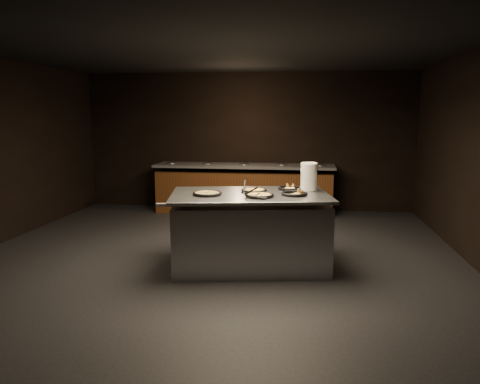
% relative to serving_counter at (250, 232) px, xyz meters
% --- Properties ---
extents(room, '(7.02, 8.02, 2.92)m').
position_rel_serving_counter_xyz_m(room, '(-0.53, -0.06, 0.98)').
color(room, black).
rests_on(room, ground).
extents(salad_bar, '(3.70, 0.83, 1.18)m').
position_rel_serving_counter_xyz_m(salad_bar, '(-0.53, 3.50, -0.03)').
color(salad_bar, '#5B3615').
rests_on(salad_bar, ground).
extents(serving_counter, '(2.26, 1.67, 0.99)m').
position_rel_serving_counter_xyz_m(serving_counter, '(0.00, 0.00, 0.00)').
color(serving_counter, '#A7A9AE').
rests_on(serving_counter, ground).
extents(plate_stack, '(0.23, 0.23, 0.38)m').
position_rel_serving_counter_xyz_m(plate_stack, '(0.77, 0.36, 0.71)').
color(plate_stack, white).
rests_on(plate_stack, serving_counter).
extents(pan_veggie_whole, '(0.38, 0.38, 0.04)m').
position_rel_serving_counter_xyz_m(pan_veggie_whole, '(-0.53, -0.19, 0.54)').
color(pan_veggie_whole, black).
rests_on(pan_veggie_whole, serving_counter).
extents(pan_cheese_whole, '(0.35, 0.35, 0.04)m').
position_rel_serving_counter_xyz_m(pan_cheese_whole, '(0.04, 0.14, 0.54)').
color(pan_cheese_whole, black).
rests_on(pan_cheese_whole, serving_counter).
extents(pan_cheese_slices_a, '(0.33, 0.33, 0.04)m').
position_rel_serving_counter_xyz_m(pan_cheese_slices_a, '(0.51, 0.41, 0.54)').
color(pan_cheese_slices_a, black).
rests_on(pan_cheese_slices_a, serving_counter).
extents(pan_cheese_slices_b, '(0.37, 0.37, 0.04)m').
position_rel_serving_counter_xyz_m(pan_cheese_slices_b, '(0.15, -0.23, 0.54)').
color(pan_cheese_slices_b, black).
rests_on(pan_cheese_slices_b, serving_counter).
extents(pan_veggie_slices, '(0.34, 0.34, 0.04)m').
position_rel_serving_counter_xyz_m(pan_veggie_slices, '(0.58, -0.05, 0.54)').
color(pan_veggie_slices, black).
rests_on(pan_veggie_slices, serving_counter).
extents(server_left, '(0.11, 0.35, 0.17)m').
position_rel_serving_counter_xyz_m(server_left, '(-0.07, -0.02, 0.60)').
color(server_left, '#A7A9AE').
rests_on(server_left, serving_counter).
extents(server_right, '(0.30, 0.15, 0.15)m').
position_rel_serving_counter_xyz_m(server_right, '(0.10, -0.36, 0.59)').
color(server_right, '#A7A9AE').
rests_on(server_right, serving_counter).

